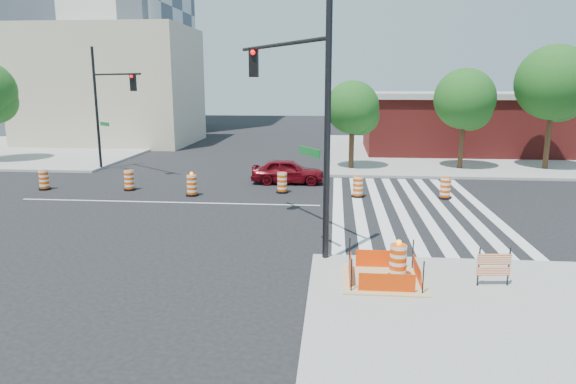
% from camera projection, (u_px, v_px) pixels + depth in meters
% --- Properties ---
extents(ground, '(120.00, 120.00, 0.00)m').
position_uv_depth(ground, '(168.00, 202.00, 23.58)').
color(ground, black).
rests_on(ground, ground).
extents(sidewalk_ne, '(22.00, 22.00, 0.15)m').
position_uv_depth(sidewalk_ne, '(470.00, 152.00, 39.46)').
color(sidewalk_ne, gray).
rests_on(sidewalk_ne, ground).
extents(sidewalk_nw, '(22.00, 22.00, 0.15)m').
position_uv_depth(sidewalk_nw, '(26.00, 147.00, 42.69)').
color(sidewalk_nw, gray).
rests_on(sidewalk_nw, ground).
extents(crosswalk_east, '(6.75, 13.50, 0.01)m').
position_uv_depth(crosswalk_east, '(410.00, 207.00, 22.59)').
color(crosswalk_east, silver).
rests_on(crosswalk_east, ground).
extents(lane_centerline, '(14.00, 0.12, 0.01)m').
position_uv_depth(lane_centerline, '(168.00, 202.00, 23.58)').
color(lane_centerline, silver).
rests_on(lane_centerline, ground).
extents(excavation_pit, '(2.20, 2.20, 0.90)m').
position_uv_depth(excavation_pit, '(383.00, 278.00, 13.96)').
color(excavation_pit, tan).
rests_on(excavation_pit, ground).
extents(brick_storefront, '(16.50, 8.50, 4.60)m').
position_uv_depth(brick_storefront, '(472.00, 123.00, 38.98)').
color(brick_storefront, maroon).
rests_on(brick_storefront, ground).
extents(beige_midrise, '(14.00, 10.00, 10.00)m').
position_uv_depth(beige_midrise, '(112.00, 86.00, 45.00)').
color(beige_midrise, '#BFB392').
rests_on(beige_midrise, ground).
extents(red_coupe, '(4.00, 1.69, 1.35)m').
position_uv_depth(red_coupe, '(288.00, 171.00, 27.80)').
color(red_coupe, '#5E0810').
rests_on(red_coupe, ground).
extents(signal_pole_se, '(3.52, 5.44, 8.39)m').
position_uv_depth(signal_pole_se, '(299.00, 92.00, 16.28)').
color(signal_pole_se, black).
rests_on(signal_pole_se, ground).
extents(signal_pole_nw, '(4.36, 3.61, 7.33)m').
position_uv_depth(signal_pole_nw, '(107.00, 97.00, 30.33)').
color(signal_pole_nw, black).
rests_on(signal_pole_nw, ground).
extents(pit_drum, '(0.57, 0.57, 1.13)m').
position_uv_depth(pit_drum, '(398.00, 263.00, 13.98)').
color(pit_drum, black).
rests_on(pit_drum, ground).
extents(barricade, '(0.89, 0.14, 1.05)m').
position_uv_depth(barricade, '(494.00, 265.00, 13.50)').
color(barricade, '#E54904').
rests_on(barricade, ground).
extents(tree_north_c, '(3.30, 3.24, 5.51)m').
position_uv_depth(tree_north_c, '(353.00, 110.00, 31.32)').
color(tree_north_c, '#382314').
rests_on(tree_north_c, ground).
extents(tree_north_d, '(3.67, 3.67, 6.23)m').
position_uv_depth(tree_north_d, '(465.00, 102.00, 31.11)').
color(tree_north_d, '#382314').
rests_on(tree_north_d, ground).
extents(tree_north_e, '(4.47, 4.47, 7.60)m').
position_uv_depth(tree_north_e, '(554.00, 87.00, 30.75)').
color(tree_north_e, '#382314').
rests_on(tree_north_e, ground).
extents(median_drum_1, '(0.60, 0.60, 1.02)m').
position_uv_depth(median_drum_1, '(44.00, 181.00, 26.20)').
color(median_drum_1, black).
rests_on(median_drum_1, ground).
extents(median_drum_2, '(0.60, 0.60, 1.02)m').
position_uv_depth(median_drum_2, '(129.00, 181.00, 26.08)').
color(median_drum_2, black).
rests_on(median_drum_2, ground).
extents(median_drum_3, '(0.60, 0.60, 1.18)m').
position_uv_depth(median_drum_3, '(192.00, 186.00, 24.82)').
color(median_drum_3, black).
rests_on(median_drum_3, ground).
extents(median_drum_4, '(0.60, 0.60, 1.02)m').
position_uv_depth(median_drum_4, '(282.00, 183.00, 25.48)').
color(median_drum_4, black).
rests_on(median_drum_4, ground).
extents(median_drum_5, '(0.60, 0.60, 1.02)m').
position_uv_depth(median_drum_5, '(358.00, 187.00, 24.50)').
color(median_drum_5, black).
rests_on(median_drum_5, ground).
extents(median_drum_6, '(0.60, 0.60, 1.02)m').
position_uv_depth(median_drum_6, '(445.00, 189.00, 24.20)').
color(median_drum_6, black).
rests_on(median_drum_6, ground).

